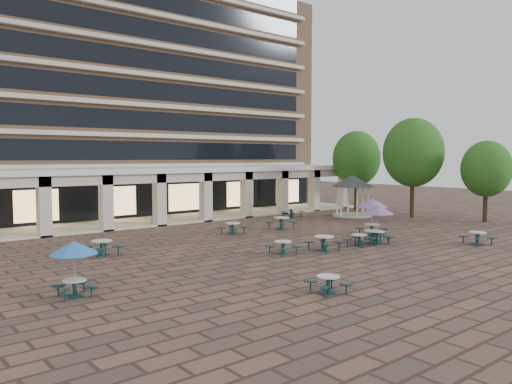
% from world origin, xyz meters
% --- Properties ---
extents(ground, '(120.00, 120.00, 0.00)m').
position_xyz_m(ground, '(0.00, 0.00, 0.00)').
color(ground, brown).
rests_on(ground, ground).
extents(apartment_building, '(40.00, 15.50, 25.20)m').
position_xyz_m(apartment_building, '(0.00, 25.47, 12.60)').
color(apartment_building, tan).
rests_on(apartment_building, ground).
extents(retail_arcade, '(42.00, 6.60, 4.40)m').
position_xyz_m(retail_arcade, '(0.00, 14.80, 3.00)').
color(retail_arcade, white).
rests_on(retail_arcade, ground).
extents(picnic_table_1, '(1.74, 1.74, 0.67)m').
position_xyz_m(picnic_table_1, '(-6.26, -8.70, 0.40)').
color(picnic_table_1, '#13373A').
rests_on(picnic_table_1, ground).
extents(picnic_table_2, '(1.77, 1.77, 0.69)m').
position_xyz_m(picnic_table_2, '(2.75, -2.91, 0.41)').
color(picnic_table_2, '#13373A').
rests_on(picnic_table_2, ground).
extents(picnic_table_3, '(2.21, 2.21, 0.82)m').
position_xyz_m(picnic_table_3, '(3.99, -3.01, 0.49)').
color(picnic_table_3, '#13373A').
rests_on(picnic_table_3, ground).
extents(picnic_table_4, '(1.82, 1.82, 2.10)m').
position_xyz_m(picnic_table_4, '(-14.00, -3.04, 1.78)').
color(picnic_table_4, '#13373A').
rests_on(picnic_table_4, ground).
extents(picnic_table_5, '(1.99, 1.99, 0.83)m').
position_xyz_m(picnic_table_5, '(0.08, -2.58, 0.49)').
color(picnic_table_5, '#13373A').
rests_on(picnic_table_5, ground).
extents(picnic_table_6, '(2.00, 2.00, 2.31)m').
position_xyz_m(picnic_table_6, '(4.48, -2.88, 1.96)').
color(picnic_table_6, '#13373A').
rests_on(picnic_table_6, ground).
extents(picnic_table_7, '(2.02, 2.02, 0.75)m').
position_xyz_m(picnic_table_7, '(8.69, -7.04, 0.45)').
color(picnic_table_7, '#13373A').
rests_on(picnic_table_7, ground).
extents(picnic_table_8, '(2.07, 2.07, 0.82)m').
position_xyz_m(picnic_table_8, '(-10.12, 3.91, 0.49)').
color(picnic_table_8, '#13373A').
rests_on(picnic_table_8, ground).
extents(picnic_table_9, '(1.57, 1.57, 0.70)m').
position_xyz_m(picnic_table_9, '(-2.33, -1.82, 0.42)').
color(picnic_table_9, '#13373A').
rests_on(picnic_table_9, ground).
extents(picnic_table_10, '(2.03, 2.03, 0.86)m').
position_xyz_m(picnic_table_10, '(3.92, 5.21, 0.51)').
color(picnic_table_10, '#13373A').
rests_on(picnic_table_10, ground).
extents(picnic_table_11, '(2.12, 2.12, 2.45)m').
position_xyz_m(picnic_table_11, '(6.62, -0.82, 2.08)').
color(picnic_table_11, '#13373A').
rests_on(picnic_table_11, ground).
extents(picnic_table_12, '(2.05, 2.05, 0.76)m').
position_xyz_m(picnic_table_12, '(-0.23, 5.59, 0.45)').
color(picnic_table_12, '#13373A').
rests_on(picnic_table_12, ground).
extents(picnic_table_13, '(1.99, 1.99, 0.80)m').
position_xyz_m(picnic_table_13, '(9.48, 10.00, 0.48)').
color(picnic_table_13, '#13373A').
rests_on(picnic_table_13, ground).
extents(gazebo, '(3.86, 3.86, 3.59)m').
position_xyz_m(gazebo, '(14.13, 7.10, 2.71)').
color(gazebo, beige).
rests_on(gazebo, ground).
extents(tree_east_a, '(5.16, 5.16, 8.60)m').
position_xyz_m(tree_east_a, '(17.33, 3.16, 5.62)').
color(tree_east_a, '#3C2C18').
rests_on(tree_east_a, ground).
extents(tree_east_b, '(3.95, 3.95, 6.57)m').
position_xyz_m(tree_east_b, '(19.40, -2.26, 4.29)').
color(tree_east_b, '#3C2C18').
rests_on(tree_east_b, ground).
extents(tree_east_c, '(4.68, 4.68, 7.80)m').
position_xyz_m(tree_east_c, '(18.35, 10.17, 5.09)').
color(tree_east_c, '#3C2C18').
rests_on(tree_east_c, ground).
extents(planter_left, '(1.50, 0.71, 1.20)m').
position_xyz_m(planter_left, '(-1.75, 12.90, 0.46)').
color(planter_left, gray).
rests_on(planter_left, ground).
extents(planter_right, '(1.50, 0.79, 1.28)m').
position_xyz_m(planter_right, '(2.69, 12.90, 0.52)').
color(planter_right, gray).
rests_on(planter_right, ground).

